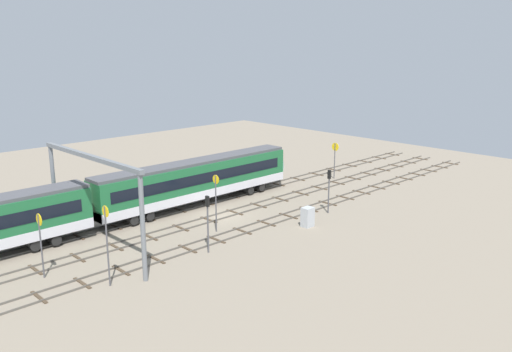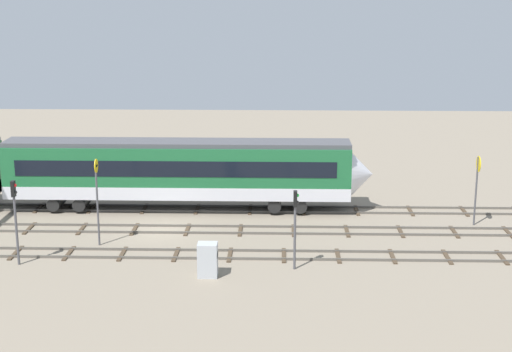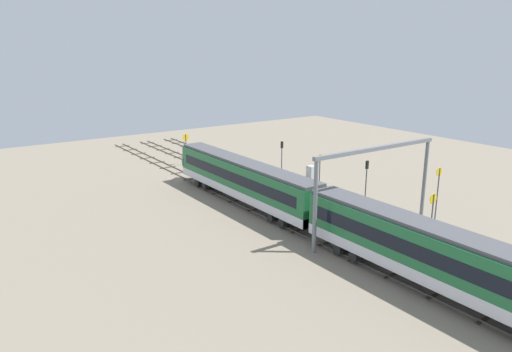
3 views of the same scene
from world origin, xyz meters
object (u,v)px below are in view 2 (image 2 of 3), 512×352
object	(u,v)px
signal_light_trackside_approach	(295,218)
relay_cabinet	(208,260)
train	(11,172)
speed_sign_distant_end	(477,179)
speed_sign_far_trackside	(97,191)
signal_light_trackside_departure	(15,211)

from	to	relation	value
signal_light_trackside_approach	relay_cabinet	xyz separation A→B (m)	(-4.77, -1.24, -2.02)
train	relay_cabinet	xyz separation A→B (m)	(15.00, -12.79, -1.71)
train	speed_sign_distant_end	xyz separation A→B (m)	(31.82, -3.05, 0.49)
signal_light_trackside_approach	relay_cabinet	size ratio (longest dim) A/B	2.40
speed_sign_far_trackside	signal_light_trackside_departure	xyz separation A→B (m)	(-3.83, -3.48, -0.20)
speed_sign_distant_end	train	bearing A→B (deg)	174.52
speed_sign_far_trackside	speed_sign_distant_end	bearing A→B (deg)	11.17
relay_cabinet	signal_light_trackside_departure	bearing A→B (deg)	172.01
speed_sign_far_trackside	speed_sign_distant_end	distance (m)	24.36
train	signal_light_trackside_approach	distance (m)	22.89
speed_sign_distant_end	signal_light_trackside_departure	xyz separation A→B (m)	(-27.73, -8.20, 0.04)
signal_light_trackside_approach	signal_light_trackside_departure	xyz separation A→B (m)	(-15.67, 0.29, 0.22)
train	speed_sign_far_trackside	xyz separation A→B (m)	(7.92, -7.77, 0.74)
train	speed_sign_distant_end	size ratio (longest dim) A/B	10.78
speed_sign_far_trackside	relay_cabinet	distance (m)	9.01
train	speed_sign_distant_end	world-z (taller)	train
speed_sign_distant_end	signal_light_trackside_approach	world-z (taller)	speed_sign_distant_end
train	speed_sign_far_trackside	distance (m)	11.12
train	relay_cabinet	distance (m)	19.78
train	relay_cabinet	size ratio (longest dim) A/B	26.65
signal_light_trackside_approach	relay_cabinet	world-z (taller)	signal_light_trackside_approach
speed_sign_far_trackside	relay_cabinet	bearing A→B (deg)	-35.31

